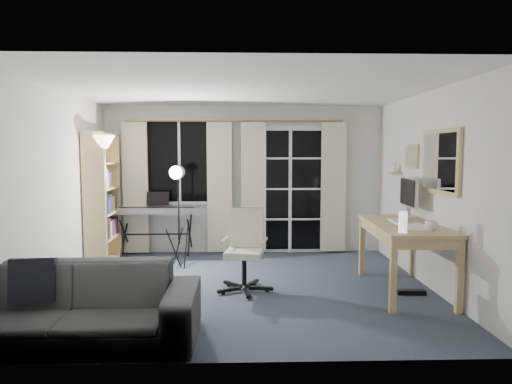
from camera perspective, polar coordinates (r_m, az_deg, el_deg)
The scene contains 17 objects.
floor at distance 5.73m, azimuth -1.34°, elevation -11.91°, with size 4.50×4.00×0.02m, color #333A4B.
window at distance 7.52m, azimuth -9.52°, elevation 3.78°, with size 1.20×0.08×1.40m.
french_door at distance 7.52m, azimuth 4.26°, elevation 0.21°, with size 1.32×0.09×2.11m.
curtains at distance 7.38m, azimuth -2.54°, elevation 0.67°, with size 3.60×0.07×2.13m.
bookshelf at distance 7.07m, azimuth -18.92°, elevation -1.24°, with size 0.34×0.91×1.94m.
torchiere_lamp at distance 6.60m, azimuth -18.38°, elevation 3.53°, with size 0.33×0.33×1.88m.
keyboard_piano at distance 7.36m, azimuth -12.27°, elevation -2.35°, with size 1.33×0.66×0.96m.
studio_light at distance 6.54m, azimuth -9.80°, elevation 0.97°, with size 0.30×0.31×1.50m.
office_chair at distance 5.55m, azimuth -1.29°, elevation -6.24°, with size 0.67×0.67×0.98m.
desk at distance 5.66m, azimuth 18.14°, elevation -4.78°, with size 0.83×1.56×0.82m.
monitor at distance 6.09m, azimuth 18.54°, elevation -0.19°, with size 0.20×0.59×0.51m.
desk_clutter at distance 5.43m, azimuth 18.22°, elevation -6.02°, with size 0.51×0.93×1.04m.
mug at distance 5.21m, azimuth 21.10°, elevation -3.83°, with size 0.13×0.11×0.13m, color silver.
wall_mirror at distance 5.60m, azimuth 22.06°, elevation 3.54°, with size 0.04×0.94×0.74m.
framed_print at distance 6.44m, azimuth 18.90°, elevation 4.25°, with size 0.03×0.42×0.32m.
wall_shelf at distance 6.89m, azimuth 16.86°, elevation 2.75°, with size 0.16×0.30×0.18m.
sofa at distance 4.39m, azimuth -22.71°, elevation -11.45°, with size 2.28×0.68×0.89m.
Camera 1 is at (-0.04, -5.47, 1.67)m, focal length 32.00 mm.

